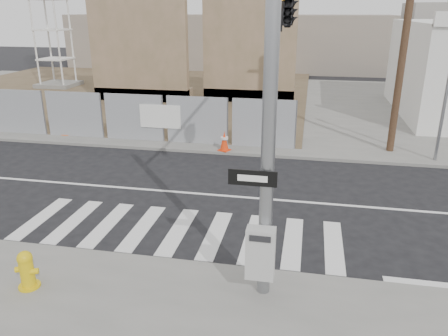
% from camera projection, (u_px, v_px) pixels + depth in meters
% --- Properties ---
extents(ground, '(100.00, 100.00, 0.00)m').
position_uv_depth(ground, '(201.00, 194.00, 13.81)').
color(ground, black).
rests_on(ground, ground).
extents(sidewalk_far, '(50.00, 20.00, 0.12)m').
position_uv_depth(sidewalk_far, '(256.00, 104.00, 26.69)').
color(sidewalk_far, slate).
rests_on(sidewalk_far, ground).
extents(signal_pole, '(0.96, 5.87, 7.00)m').
position_uv_depth(signal_pole, '(283.00, 43.00, 9.83)').
color(signal_pole, gray).
rests_on(signal_pole, sidewalk_near).
extents(chain_link_fence, '(24.60, 0.04, 2.00)m').
position_uv_depth(chain_link_fence, '(14.00, 111.00, 19.85)').
color(chain_link_fence, gray).
rests_on(chain_link_fence, sidewalk_far).
extents(concrete_wall_left, '(6.00, 1.30, 8.00)m').
position_uv_depth(concrete_wall_left, '(139.00, 47.00, 25.98)').
color(concrete_wall_left, brown).
rests_on(concrete_wall_left, sidewalk_far).
extents(concrete_wall_right, '(5.50, 1.30, 8.00)m').
position_uv_depth(concrete_wall_right, '(249.00, 47.00, 25.72)').
color(concrete_wall_right, brown).
rests_on(concrete_wall_right, sidewalk_far).
extents(utility_pole_right, '(1.60, 0.28, 10.00)m').
position_uv_depth(utility_pole_right, '(408.00, 18.00, 15.91)').
color(utility_pole_right, '#462F21').
rests_on(utility_pole_right, sidewalk_far).
extents(fire_hydrant, '(0.57, 0.57, 0.83)m').
position_uv_depth(fire_hydrant, '(27.00, 270.00, 8.87)').
color(fire_hydrant, gold).
rests_on(fire_hydrant, sidewalk_near).
extents(traffic_cone_c, '(0.34, 0.34, 0.66)m').
position_uv_depth(traffic_cone_c, '(66.00, 128.00, 19.77)').
color(traffic_cone_c, '#EC4F0C').
rests_on(traffic_cone_c, sidewalk_far).
extents(traffic_cone_d, '(0.54, 0.54, 0.80)m').
position_uv_depth(traffic_cone_d, '(224.00, 141.00, 17.54)').
color(traffic_cone_d, red).
rests_on(traffic_cone_d, sidewalk_far).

